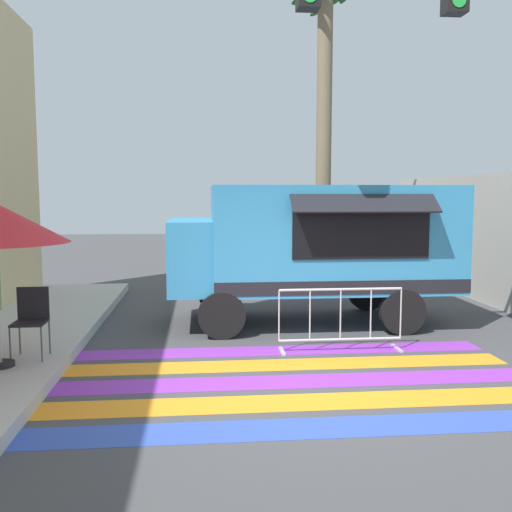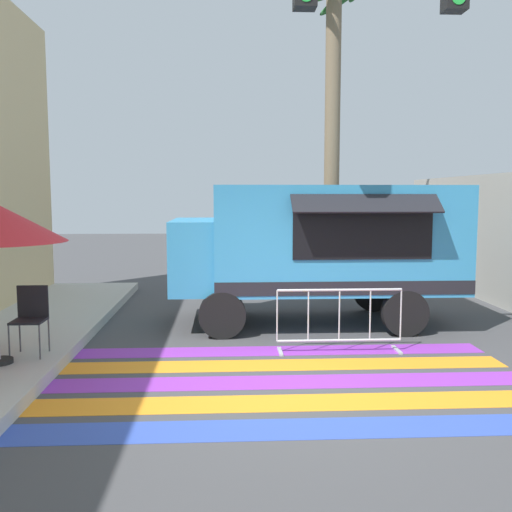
{
  "view_description": "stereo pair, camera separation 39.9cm",
  "coord_description": "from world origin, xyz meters",
  "px_view_note": "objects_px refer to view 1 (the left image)",
  "views": [
    {
      "loc": [
        -1.25,
        -6.94,
        2.46
      ],
      "look_at": [
        -0.35,
        2.48,
        1.45
      ],
      "focal_mm": 40.0,
      "sensor_mm": 36.0,
      "label": 1
    },
    {
      "loc": [
        -0.85,
        -6.97,
        2.46
      ],
      "look_at": [
        -0.35,
        2.48,
        1.45
      ],
      "focal_mm": 40.0,
      "sensor_mm": 36.0,
      "label": 2
    }
  ],
  "objects_px": {
    "folding_chair": "(31,315)",
    "palm_tree": "(324,73)",
    "traffic_signal_pole": "(460,44)",
    "barricade_front": "(340,320)",
    "food_truck": "(309,242)"
  },
  "relations": [
    {
      "from": "traffic_signal_pole",
      "to": "food_truck",
      "type": "bearing_deg",
      "value": 124.42
    },
    {
      "from": "traffic_signal_pole",
      "to": "palm_tree",
      "type": "bearing_deg",
      "value": 97.86
    },
    {
      "from": "barricade_front",
      "to": "palm_tree",
      "type": "relative_size",
      "value": 0.25
    },
    {
      "from": "folding_chair",
      "to": "barricade_front",
      "type": "relative_size",
      "value": 0.5
    },
    {
      "from": "barricade_front",
      "to": "traffic_signal_pole",
      "type": "bearing_deg",
      "value": -16.24
    },
    {
      "from": "food_truck",
      "to": "barricade_front",
      "type": "xyz_separation_m",
      "value": [
        0.12,
        -2.03,
        -1.08
      ]
    },
    {
      "from": "palm_tree",
      "to": "barricade_front",
      "type": "bearing_deg",
      "value": -98.84
    },
    {
      "from": "traffic_signal_pole",
      "to": "folding_chair",
      "type": "relative_size",
      "value": 6.61
    },
    {
      "from": "food_truck",
      "to": "palm_tree",
      "type": "xyz_separation_m",
      "value": [
        0.93,
        3.15,
        3.8
      ]
    },
    {
      "from": "folding_chair",
      "to": "palm_tree",
      "type": "bearing_deg",
      "value": 24.1
    },
    {
      "from": "traffic_signal_pole",
      "to": "palm_tree",
      "type": "relative_size",
      "value": 0.82
    },
    {
      "from": "food_truck",
      "to": "folding_chair",
      "type": "height_order",
      "value": "food_truck"
    },
    {
      "from": "traffic_signal_pole",
      "to": "folding_chair",
      "type": "xyz_separation_m",
      "value": [
        -6.17,
        -0.02,
        -3.87
      ]
    },
    {
      "from": "folding_chair",
      "to": "palm_tree",
      "type": "relative_size",
      "value": 0.12
    },
    {
      "from": "food_truck",
      "to": "folding_chair",
      "type": "bearing_deg",
      "value": -150.59
    }
  ]
}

